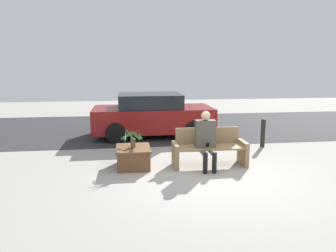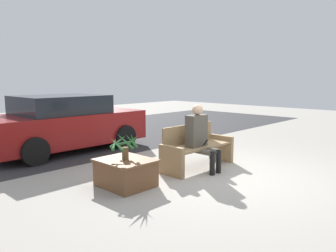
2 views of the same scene
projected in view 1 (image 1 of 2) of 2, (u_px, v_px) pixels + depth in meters
The scene contains 8 objects.
ground_plane at pixel (211, 177), 6.90m from camera, with size 30.00×30.00×0.00m, color #9E998E.
road_surface at pixel (172, 127), 12.43m from camera, with size 20.00×6.00×0.01m, color #2D2D30.
bench at pixel (209, 148), 7.62m from camera, with size 1.70×0.58×0.87m.
person_seated at pixel (206, 137), 7.37m from camera, with size 0.45×0.63×1.31m.
planter_box at pixel (133, 156), 7.53m from camera, with size 0.78×0.90×0.46m.
potted_plant at pixel (133, 137), 7.45m from camera, with size 0.55×0.50×0.49m.
parked_car at pixel (152, 115), 10.76m from camera, with size 3.86×1.98×1.40m.
bollard_post at pixel (263, 132), 9.32m from camera, with size 0.14×0.14×0.82m.
Camera 1 is at (-1.76, -6.40, 2.34)m, focal length 35.00 mm.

